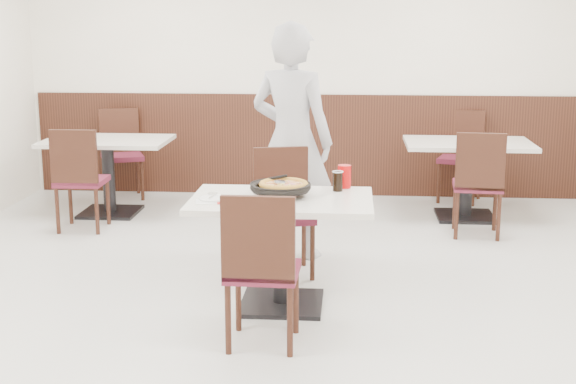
# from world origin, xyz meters

# --- Properties ---
(floor) EXTENTS (7.00, 7.00, 0.00)m
(floor) POSITION_xyz_m (0.00, 0.00, 0.00)
(floor) COLOR #B8B7B3
(floor) RESTS_ON ground
(wall_back) EXTENTS (6.00, 0.04, 2.80)m
(wall_back) POSITION_xyz_m (0.00, 3.50, 1.40)
(wall_back) COLOR silver
(wall_back) RESTS_ON floor
(wall_front) EXTENTS (6.00, 0.04, 2.80)m
(wall_front) POSITION_xyz_m (0.00, -3.50, 1.40)
(wall_front) COLOR silver
(wall_front) RESTS_ON floor
(wainscot_back) EXTENTS (5.90, 0.03, 1.10)m
(wainscot_back) POSITION_xyz_m (0.00, 3.48, 0.55)
(wainscot_back) COLOR black
(wainscot_back) RESTS_ON floor
(main_table) EXTENTS (1.24, 0.86, 0.75)m
(main_table) POSITION_xyz_m (0.06, -0.01, 0.38)
(main_table) COLOR beige
(main_table) RESTS_ON floor
(chair_near) EXTENTS (0.43, 0.43, 0.95)m
(chair_near) POSITION_xyz_m (0.00, -0.66, 0.47)
(chair_near) COLOR black
(chair_near) RESTS_ON floor
(chair_far) EXTENTS (0.51, 0.51, 0.95)m
(chair_far) POSITION_xyz_m (0.02, 0.67, 0.47)
(chair_far) COLOR black
(chair_far) RESTS_ON floor
(trivet) EXTENTS (0.13, 0.13, 0.04)m
(trivet) POSITION_xyz_m (0.05, 0.03, 0.77)
(trivet) COLOR black
(trivet) RESTS_ON main_table
(pizza_pan) EXTENTS (0.40, 0.40, 0.01)m
(pizza_pan) POSITION_xyz_m (0.04, 0.04, 0.79)
(pizza_pan) COLOR black
(pizza_pan) RESTS_ON trivet
(pizza) EXTENTS (0.33, 0.33, 0.02)m
(pizza) POSITION_xyz_m (0.06, 0.06, 0.81)
(pizza) COLOR #B68431
(pizza) RESTS_ON pizza_pan
(pizza_server) EXTENTS (0.09, 0.10, 0.00)m
(pizza_server) POSITION_xyz_m (0.04, 0.07, 0.84)
(pizza_server) COLOR silver
(pizza_server) RESTS_ON pizza
(napkin) EXTENTS (0.18, 0.18, 0.00)m
(napkin) POSITION_xyz_m (-0.42, -0.15, 0.75)
(napkin) COLOR silver
(napkin) RESTS_ON main_table
(side_plate) EXTENTS (0.20, 0.20, 0.01)m
(side_plate) POSITION_xyz_m (-0.38, -0.10, 0.76)
(side_plate) COLOR white
(side_plate) RESTS_ON napkin
(fork) EXTENTS (0.04, 0.15, 0.00)m
(fork) POSITION_xyz_m (-0.40, -0.07, 0.77)
(fork) COLOR silver
(fork) RESTS_ON side_plate
(cola_glass) EXTENTS (0.07, 0.07, 0.13)m
(cola_glass) POSITION_xyz_m (0.42, 0.24, 0.81)
(cola_glass) COLOR black
(cola_glass) RESTS_ON main_table
(red_cup) EXTENTS (0.10, 0.10, 0.16)m
(red_cup) POSITION_xyz_m (0.47, 0.35, 0.83)
(red_cup) COLOR #BC0708
(red_cup) RESTS_ON main_table
(diner_person) EXTENTS (0.80, 0.66, 1.89)m
(diner_person) POSITION_xyz_m (0.03, 1.19, 0.94)
(diner_person) COLOR #B9B8BE
(diner_person) RESTS_ON floor
(bg_table_left) EXTENTS (1.30, 0.96, 0.75)m
(bg_table_left) POSITION_xyz_m (-1.87, 2.44, 0.38)
(bg_table_left) COLOR beige
(bg_table_left) RESTS_ON floor
(bg_chair_left_near) EXTENTS (0.43, 0.43, 0.95)m
(bg_chair_left_near) POSITION_xyz_m (-1.94, 1.84, 0.47)
(bg_chair_left_near) COLOR black
(bg_chair_left_near) RESTS_ON floor
(bg_chair_left_far) EXTENTS (0.55, 0.55, 0.95)m
(bg_chair_left_far) POSITION_xyz_m (-1.93, 3.14, 0.47)
(bg_chair_left_far) COLOR black
(bg_chair_left_far) RESTS_ON floor
(bg_table_right) EXTENTS (1.21, 0.81, 0.75)m
(bg_table_right) POSITION_xyz_m (1.63, 2.55, 0.38)
(bg_table_right) COLOR beige
(bg_table_right) RESTS_ON floor
(bg_chair_right_near) EXTENTS (0.45, 0.45, 0.95)m
(bg_chair_right_near) POSITION_xyz_m (1.64, 1.92, 0.47)
(bg_chair_right_near) COLOR black
(bg_chair_right_near) RESTS_ON floor
(bg_chair_right_far) EXTENTS (0.53, 0.53, 0.95)m
(bg_chair_right_far) POSITION_xyz_m (1.66, 3.27, 0.47)
(bg_chair_right_far) COLOR black
(bg_chair_right_far) RESTS_ON floor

